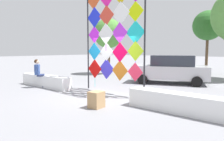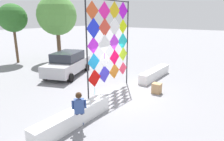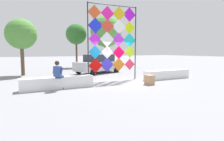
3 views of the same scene
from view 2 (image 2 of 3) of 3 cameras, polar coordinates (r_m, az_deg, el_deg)
The scene contains 9 objects.
ground at distance 10.72m, azimuth 2.69°, elevation -6.70°, with size 120.00×120.00×0.00m, color gray.
plaza_ledge_left at distance 7.84m, azimuth -10.87°, elevation -13.18°, with size 3.65×0.55×0.61m, color white.
plaza_ledge_right at distance 13.61m, azimuth 12.26°, elevation -0.87°, with size 3.65×0.55×0.61m, color white.
kite_display_rack at distance 10.48m, azimuth -0.75°, elevation 8.45°, with size 3.42×0.23×4.85m.
seated_vendor at distance 7.35m, azimuth -9.45°, elevation -10.31°, with size 0.69×0.70×1.46m.
parked_car at distance 14.28m, azimuth -12.72°, elevation 2.01°, with size 4.56×3.22×1.63m.
cardboard_box_large at distance 10.97m, azimuth 12.76°, elevation -5.01°, with size 0.41×0.46×0.55m, color tan.
tree_far_right at distance 19.57m, azimuth -26.63°, elevation 13.38°, with size 2.40×2.40×5.11m.
tree_broadleaf at distance 18.93m, azimuth -15.72°, elevation 15.08°, with size 3.49×3.69×5.87m.
Camera 2 is at (-8.36, -5.39, 4.00)m, focal length 31.70 mm.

